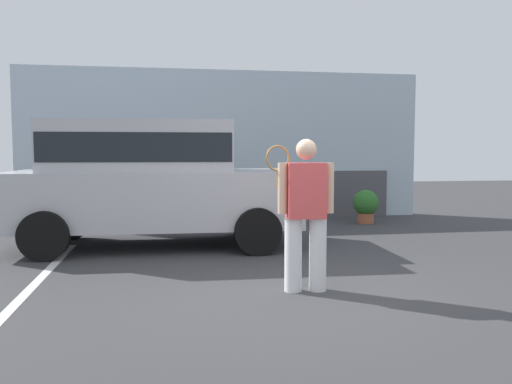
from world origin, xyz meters
name	(u,v)px	position (x,y,z in m)	size (l,w,h in m)	color
ground_plane	(297,297)	(0.00, 0.00, 0.00)	(40.00, 40.00, 0.00)	#38383A
parking_stripe_0	(43,275)	(-2.93, 1.50, 0.00)	(0.12, 4.40, 0.01)	silver
house_frontage	(225,149)	(-0.01, 6.80, 1.61)	(9.24, 0.40, 3.42)	silver
parked_suv	(150,177)	(-1.65, 3.38, 1.15)	(4.66, 2.28, 2.05)	#B7B7BC
tennis_player_man	(305,212)	(0.15, 0.23, 0.89)	(0.77, 0.29, 1.71)	white
potted_plant_by_porch	(366,205)	(2.90, 5.43, 0.41)	(0.56, 0.56, 0.73)	#9E5638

